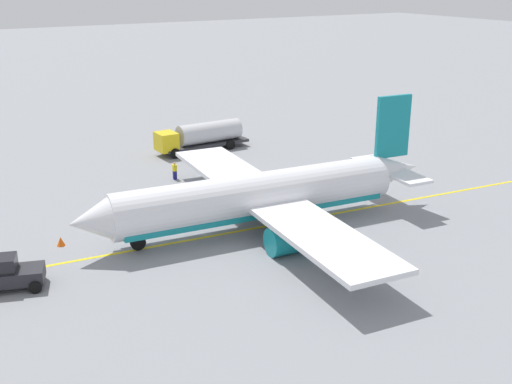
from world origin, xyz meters
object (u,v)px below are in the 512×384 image
Objects in this scene: fuel_tanker at (201,136)px; safety_cone_wingtip at (103,216)px; pushback_tug at (13,274)px; airplane at (262,196)px; safety_cone_nose at (61,241)px; refueling_worker at (175,171)px.

fuel_tanker is 17.64× the size of safety_cone_wingtip.
airplane is at bearing -178.09° from pushback_tug.
pushback_tug is at bearing 1.91° from airplane.
safety_cone_wingtip is at bearing -37.47° from airplane.
safety_cone_nose reaches higher than safety_cone_wingtip.
pushback_tug is 23.54m from refueling_worker.
pushback_tug is 6.57× the size of safety_cone_wingtip.
fuel_tanker is (-5.82, -22.67, -0.82)m from airplane.
refueling_worker is at bearing -86.30° from airplane.
safety_cone_nose is at bearing 38.31° from safety_cone_wingtip.
safety_cone_nose is 1.11× the size of safety_cone_wingtip.
refueling_worker reaches higher than safety_cone_wingtip.
safety_cone_wingtip is at bearing 42.68° from fuel_tanker.
pushback_tug is at bearing 50.05° from safety_cone_nose.
pushback_tug reaches higher than refueling_worker.
refueling_worker is at bearing -142.99° from safety_cone_nose.
fuel_tanker reaches higher than refueling_worker.
airplane is 23.42m from fuel_tanker.
safety_cone_nose is (-4.27, -5.09, -0.67)m from pushback_tug.
pushback_tug is (18.81, 0.63, -1.55)m from airplane.
safety_cone_wingtip is at bearing -135.25° from pushback_tug.
airplane is 14.84m from refueling_worker.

